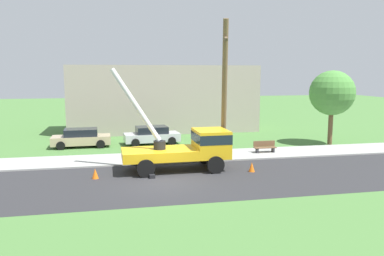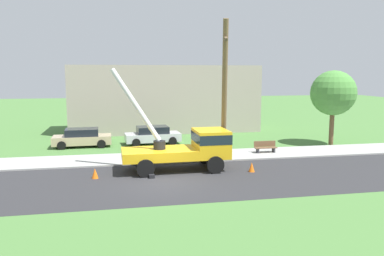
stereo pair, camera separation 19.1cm
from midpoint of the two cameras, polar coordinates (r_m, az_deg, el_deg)
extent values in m
plane|color=#477538|center=(32.31, -6.64, -2.05)|extent=(120.00, 120.00, 0.00)
cube|color=#2B2B2D|center=(20.66, -3.99, -7.85)|extent=(80.00, 7.64, 0.01)
cube|color=#9E9E99|center=(25.99, -5.52, -4.42)|extent=(80.00, 3.45, 0.10)
cube|color=gold|center=(22.55, -4.62, -3.82)|extent=(4.33, 2.46, 0.55)
cube|color=gold|center=(23.03, 3.04, -2.22)|extent=(1.93, 2.43, 1.60)
cube|color=#19232D|center=(22.97, 3.05, -1.36)|extent=(1.95, 2.45, 0.56)
cylinder|color=black|center=(22.45, -4.59, -2.51)|extent=(0.70, 0.70, 0.50)
cylinder|color=silver|center=(22.66, -8.08, 3.40)|extent=(2.90, 1.62, 4.26)
cube|color=black|center=(21.29, -5.71, -7.11)|extent=(0.30, 0.30, 0.20)
cube|color=black|center=(24.09, -6.46, -5.32)|extent=(0.30, 0.30, 0.20)
cylinder|color=black|center=(22.11, 3.72, -5.45)|extent=(1.00, 0.30, 1.00)
cylinder|color=black|center=(24.37, 2.20, -4.16)|extent=(1.00, 0.30, 1.00)
cylinder|color=black|center=(21.41, -6.62, -5.94)|extent=(1.00, 0.30, 1.00)
cylinder|color=black|center=(23.73, -7.16, -4.55)|extent=(1.00, 0.30, 1.00)
cylinder|color=brown|center=(23.79, 5.04, 4.98)|extent=(0.85, 2.30, 8.85)
cube|color=brown|center=(23.09, 5.23, 13.17)|extent=(0.58, 1.78, 0.55)
cone|color=orange|center=(22.73, 9.05, -5.72)|extent=(0.36, 0.36, 0.56)
cone|color=orange|center=(21.71, -13.91, -6.52)|extent=(0.36, 0.36, 0.56)
cube|color=tan|center=(31.09, -15.74, -1.68)|extent=(4.45, 1.92, 0.65)
cube|color=black|center=(31.00, -15.78, -0.59)|extent=(2.51, 1.72, 0.55)
cylinder|color=black|center=(30.20, -13.06, -2.31)|extent=(0.64, 0.22, 0.64)
cylinder|color=black|center=(31.97, -13.04, -1.74)|extent=(0.64, 0.22, 0.64)
cylinder|color=black|center=(30.37, -18.55, -2.47)|extent=(0.64, 0.22, 0.64)
cylinder|color=black|center=(32.13, -18.23, -1.89)|extent=(0.64, 0.22, 0.64)
cube|color=#B7B7BF|center=(31.32, -5.66, -1.34)|extent=(4.53, 2.16, 0.65)
cube|color=black|center=(31.23, -5.68, -0.26)|extent=(2.59, 1.85, 0.55)
cylinder|color=black|center=(30.78, -2.69, -1.91)|extent=(0.64, 0.22, 0.64)
cylinder|color=black|center=(32.51, -3.42, -1.38)|extent=(0.64, 0.22, 0.64)
cylinder|color=black|center=(30.26, -8.06, -2.16)|extent=(0.64, 0.22, 0.64)
cylinder|color=black|center=(32.02, -8.50, -1.60)|extent=(0.64, 0.22, 0.64)
cube|color=brown|center=(27.80, 11.03, -2.87)|extent=(1.60, 0.44, 0.06)
cube|color=brown|center=(27.94, 10.89, -2.29)|extent=(1.60, 0.06, 0.40)
cube|color=#333338|center=(27.63, 9.86, -3.38)|extent=(0.10, 0.40, 0.45)
cube|color=#333338|center=(28.08, 12.15, -3.26)|extent=(0.10, 0.40, 0.45)
cylinder|color=brown|center=(32.56, 20.13, 1.01)|extent=(0.36, 0.36, 3.86)
sphere|color=#4C8C3D|center=(32.38, 20.32, 4.89)|extent=(3.53, 3.53, 3.53)
cube|color=#A5998C|center=(38.48, -3.94, 4.41)|extent=(18.00, 6.00, 6.40)
camera|label=1|loc=(0.10, -89.76, 0.03)|focal=36.09mm
camera|label=2|loc=(0.10, 90.24, -0.03)|focal=36.09mm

